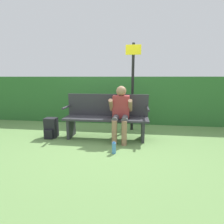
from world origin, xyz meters
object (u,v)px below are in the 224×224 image
Objects in this scene: park_bench at (107,116)px; backpack at (51,128)px; water_bottle at (114,148)px; parked_car at (58,87)px; signpost at (133,82)px; person_seated at (121,110)px.

park_bench is 4.14× the size of backpack.
water_bottle is 12.09m from parked_car.
signpost is at bearing -49.80° from parked_car.
park_bench is 0.41× the size of parked_car.
park_bench is 8.46× the size of water_bottle.
signpost is at bearing 73.23° from person_seated.
water_bottle is at bearing -94.64° from person_seated.
water_bottle is 0.10× the size of signpost.
parked_car is at bearing 120.89° from person_seated.
signpost is at bearing 48.75° from park_bench.
backpack is 10.78m from parked_car.
parked_car is at bearing 118.86° from water_bottle.
person_seated is 1.01m from signpost.
parked_car is at bearing 119.77° from park_bench.
signpost is at bearing 24.21° from backpack.
backpack is (-1.28, -0.18, -0.29)m from park_bench.
park_bench is 0.99m from water_bottle.
parked_car reaches higher than person_seated.
parked_car reaches higher than park_bench.
parked_car is at bearing 113.39° from backpack.
parked_car is (-5.83, 10.58, 0.49)m from water_bottle.
backpack is 2.28m from signpost.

